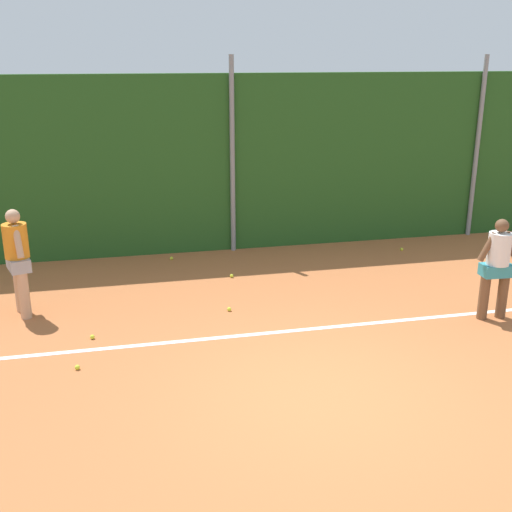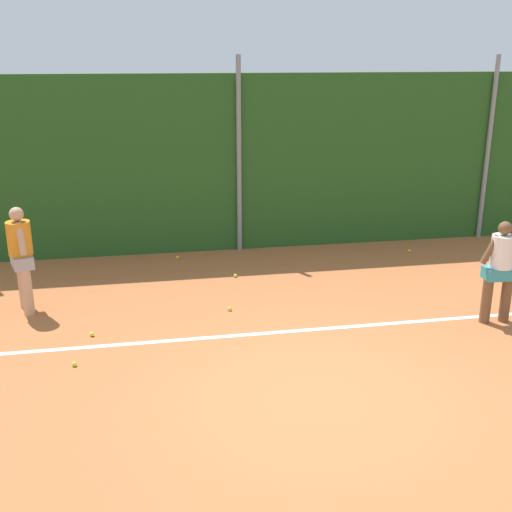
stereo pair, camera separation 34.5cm
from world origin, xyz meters
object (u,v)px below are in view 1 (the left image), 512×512
at_px(tennis_ball_11, 77,367).
at_px(tennis_ball_2, 172,258).
at_px(player_foreground_near, 497,264).
at_px(tennis_ball_1, 402,249).
at_px(tennis_ball_5, 92,337).
at_px(player_midcourt, 18,257).
at_px(tennis_ball_4, 232,276).
at_px(tennis_ball_3, 229,309).

bearing_deg(tennis_ball_11, tennis_ball_2, 69.44).
height_order(player_foreground_near, tennis_ball_1, player_foreground_near).
height_order(tennis_ball_5, tennis_ball_11, same).
xyz_separation_m(player_midcourt, tennis_ball_2, (2.53, 2.25, -0.92)).
xyz_separation_m(tennis_ball_1, tennis_ball_4, (-3.79, -0.85, 0.00)).
relative_size(player_foreground_near, tennis_ball_4, 24.17).
distance_m(tennis_ball_1, tennis_ball_2, 4.80).
xyz_separation_m(player_foreground_near, tennis_ball_3, (-3.95, 1.15, -0.86)).
height_order(player_midcourt, tennis_ball_2, player_midcourt).
bearing_deg(tennis_ball_2, tennis_ball_5, -113.07).
bearing_deg(tennis_ball_1, tennis_ball_5, -154.47).
xyz_separation_m(tennis_ball_3, tennis_ball_5, (-2.12, -0.58, 0.00)).
distance_m(tennis_ball_2, tennis_ball_4, 1.62).
distance_m(tennis_ball_3, tennis_ball_4, 1.58).
distance_m(player_foreground_near, tennis_ball_5, 6.16).
relative_size(player_midcourt, tennis_ball_4, 25.93).
relative_size(tennis_ball_3, tennis_ball_11, 1.00).
distance_m(tennis_ball_4, tennis_ball_5, 3.24).
height_order(tennis_ball_2, tennis_ball_11, same).
relative_size(tennis_ball_1, tennis_ball_4, 1.00).
distance_m(player_midcourt, tennis_ball_11, 2.45).
bearing_deg(tennis_ball_2, player_midcourt, -138.44).
relative_size(player_midcourt, tennis_ball_2, 25.93).
bearing_deg(player_foreground_near, player_midcourt, 169.61).
height_order(tennis_ball_1, tennis_ball_4, same).
distance_m(tennis_ball_1, tennis_ball_3, 4.76).
xyz_separation_m(tennis_ball_2, tennis_ball_11, (-1.62, -4.32, 0.00)).
bearing_deg(tennis_ball_1, tennis_ball_3, -149.79).
bearing_deg(tennis_ball_1, tennis_ball_11, -148.73).
height_order(tennis_ball_2, tennis_ball_3, same).
bearing_deg(tennis_ball_5, player_foreground_near, -5.34).
height_order(tennis_ball_1, tennis_ball_11, same).
bearing_deg(tennis_ball_3, tennis_ball_5, -164.63).
bearing_deg(player_foreground_near, tennis_ball_3, 167.02).
relative_size(tennis_ball_3, tennis_ball_5, 1.00).
relative_size(tennis_ball_2, tennis_ball_5, 1.00).
bearing_deg(tennis_ball_4, tennis_ball_2, 127.62).
height_order(player_foreground_near, tennis_ball_4, player_foreground_near).
xyz_separation_m(tennis_ball_1, tennis_ball_2, (-4.78, 0.44, 0.00)).
bearing_deg(tennis_ball_4, player_foreground_near, -36.61).
distance_m(tennis_ball_4, tennis_ball_11, 4.01).
bearing_deg(player_foreground_near, tennis_ball_4, 146.64).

